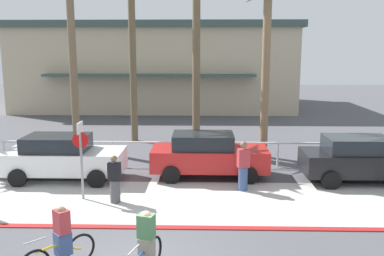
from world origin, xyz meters
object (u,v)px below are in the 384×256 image
Objects in this scene: car_black_3 at (362,159)px; cyclist_blue_0 at (146,246)px; stop_sign_bike_lane at (81,149)px; palm_tree_3 at (131,6)px; palm_tree_5 at (268,24)px; pedestrian_0 at (243,168)px; pedestrian_1 at (115,181)px; car_white_1 at (63,157)px; cyclist_yellow_1 at (61,241)px; car_red_2 at (208,155)px.

car_black_3 is 2.50× the size of cyclist_blue_0.
palm_tree_3 is at bearing 88.52° from stop_sign_bike_lane.
palm_tree_5 is 4.32× the size of pedestrian_0.
stop_sign_bike_lane is 1.50m from pedestrian_1.
pedestrian_0 is (-1.40, -4.69, -5.06)m from palm_tree_5.
cyclist_yellow_1 is (2.10, -6.55, -0.18)m from car_white_1.
car_white_1 is 2.50× the size of cyclist_blue_0.
car_black_3 is 11.11m from cyclist_yellow_1.
pedestrian_0 is (6.61, -1.10, -0.06)m from car_white_1.
car_red_2 is 2.01m from pedestrian_0.
palm_tree_5 is at bearing 49.89° from car_red_2.
palm_tree_5 is at bearing 68.87° from cyclist_blue_0.
car_black_3 is 2.82× the size of pedestrian_1.
palm_tree_5 is 10.10m from car_white_1.
car_black_3 is at bearing 43.91° from cyclist_blue_0.
car_white_1 is 11.06m from car_black_3.
palm_tree_5 is at bearing -27.05° from palm_tree_3.
stop_sign_bike_lane is 1.64× the size of pedestrian_1.
pedestrian_0 is at bearing -53.61° from car_red_2.
car_black_3 is (9.74, 2.12, -0.81)m from stop_sign_bike_lane.
stop_sign_bike_lane reaches higher than car_white_1.
stop_sign_bike_lane is 0.28× the size of palm_tree_3.
palm_tree_3 is 15.22m from cyclist_blue_0.
stop_sign_bike_lane is 9.73m from palm_tree_5.
stop_sign_bike_lane is 10.00m from car_black_3.
stop_sign_bike_lane is 4.63m from cyclist_yellow_1.
palm_tree_5 is at bearing 24.15° from car_white_1.
palm_tree_3 is at bearing 92.36° from cyclist_yellow_1.
pedestrian_0 is at bearing 17.09° from pedestrian_1.
car_red_2 is at bearing -58.70° from palm_tree_3.
car_red_2 is at bearing 5.48° from car_white_1.
palm_tree_5 is 4.85× the size of pedestrian_1.
car_white_1 and car_black_3 have the same top height.
palm_tree_5 is (6.46, -3.30, -1.09)m from palm_tree_3.
pedestrian_1 is (0.33, 4.17, 0.02)m from cyclist_yellow_1.
car_white_1 and car_red_2 have the same top height.
car_black_3 is at bearing -35.83° from palm_tree_3.
palm_tree_5 reaches higher than cyclist_blue_0.
cyclist_blue_0 is at bearing -79.79° from palm_tree_3.
palm_tree_3 is 7.33m from palm_tree_5.
stop_sign_bike_lane reaches higher than cyclist_blue_0.
cyclist_blue_0 is at bearing -60.06° from stop_sign_bike_lane.
pedestrian_1 is at bearing -164.42° from car_black_3.
pedestrian_1 is at bearing 109.76° from cyclist_blue_0.
pedestrian_0 is 1.12× the size of pedestrian_1.
cyclist_yellow_1 is at bearing -94.53° from pedestrian_1.
cyclist_yellow_1 is (-5.91, -10.14, -5.18)m from palm_tree_5.
pedestrian_0 reaches higher than car_black_3.
car_black_3 is at bearing -49.48° from palm_tree_5.
palm_tree_5 is 7.04m from pedestrian_0.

